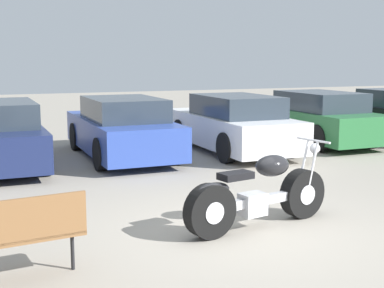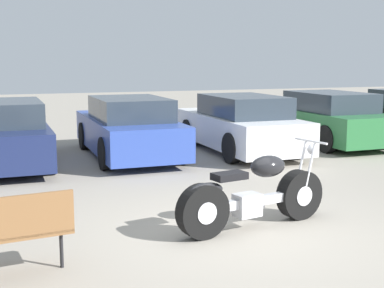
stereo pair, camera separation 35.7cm
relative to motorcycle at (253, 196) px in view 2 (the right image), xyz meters
name	(u,v)px [view 2 (the right image)]	position (x,y,z in m)	size (l,w,h in m)	color
ground_plane	(240,232)	(-0.22, -0.10, -0.44)	(60.00, 60.00, 0.00)	gray
motorcycle	(253,196)	(0.00, 0.00, 0.00)	(2.29, 0.82, 1.11)	black
parked_car_navy	(4,134)	(-2.99, 5.66, 0.22)	(1.78, 4.36, 1.37)	#19234C
parked_car_blue	(128,128)	(-0.31, 5.71, 0.22)	(1.78, 4.36, 1.37)	#2D479E
parked_car_white	(240,125)	(2.37, 5.45, 0.22)	(1.78, 4.36, 1.37)	white
parked_car_green	(325,119)	(5.05, 5.86, 0.22)	(1.78, 4.36, 1.37)	#286B38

